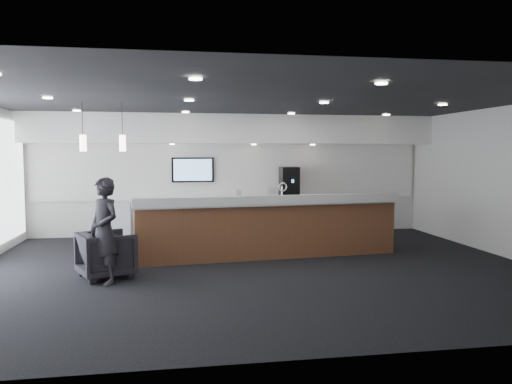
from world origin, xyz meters
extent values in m
plane|color=black|center=(0.00, 0.00, 0.00)|extent=(10.00, 10.00, 0.00)
cube|color=black|center=(0.00, 0.00, 3.00)|extent=(10.00, 8.00, 0.02)
cube|color=silver|center=(0.00, 4.00, 1.50)|extent=(10.00, 0.02, 3.00)
cube|color=silver|center=(5.00, 0.00, 1.50)|extent=(0.02, 8.00, 3.00)
cube|color=white|center=(0.00, 3.55, 2.65)|extent=(10.00, 0.90, 0.70)
cube|color=white|center=(0.00, 3.97, 1.60)|extent=(9.80, 0.06, 1.40)
cube|color=#92949A|center=(0.00, 3.64, 0.45)|extent=(5.00, 0.60, 0.90)
cube|color=silver|center=(0.00, 3.64, 0.93)|extent=(5.06, 0.66, 0.05)
cylinder|color=silver|center=(-2.00, 3.32, 0.50)|extent=(0.60, 0.02, 0.02)
cylinder|color=silver|center=(-1.00, 3.32, 0.50)|extent=(0.60, 0.02, 0.02)
cylinder|color=silver|center=(0.00, 3.32, 0.50)|extent=(0.60, 0.02, 0.02)
cylinder|color=silver|center=(1.00, 3.32, 0.50)|extent=(0.60, 0.02, 0.02)
cylinder|color=silver|center=(2.00, 3.32, 0.50)|extent=(0.60, 0.02, 0.02)
cube|color=black|center=(-1.00, 3.91, 1.65)|extent=(1.05, 0.07, 0.62)
cube|color=#3985E6|center=(-1.00, 3.87, 1.65)|extent=(0.95, 0.01, 0.54)
cylinder|color=#FFF0C6|center=(-2.40, 0.80, 2.25)|extent=(0.12, 0.12, 0.30)
cylinder|color=#FFF0C6|center=(-3.10, 0.80, 2.25)|extent=(0.12, 0.12, 0.30)
cube|color=brown|center=(0.37, 1.01, 0.53)|extent=(5.25, 1.21, 1.05)
cube|color=silver|center=(0.37, 1.01, 1.08)|extent=(5.34, 1.30, 0.06)
cube|color=silver|center=(0.41, 0.61, 1.17)|extent=(5.28, 0.61, 0.18)
cylinder|color=silver|center=(0.69, 1.14, 1.25)|extent=(0.04, 0.04, 0.28)
torus|color=silver|center=(0.69, 1.08, 1.39)|extent=(0.19, 0.05, 0.19)
cube|color=black|center=(1.42, 3.62, 1.34)|extent=(0.44, 0.50, 0.77)
cube|color=silver|center=(1.42, 3.35, 0.96)|extent=(0.28, 0.12, 0.02)
cube|color=silver|center=(0.13, 3.58, 1.05)|extent=(0.15, 0.07, 0.21)
cube|color=silver|center=(0.96, 3.57, 1.08)|extent=(0.19, 0.05, 0.25)
imported|color=black|center=(-2.60, -0.23, 0.39)|extent=(1.11, 1.09, 0.77)
imported|color=black|center=(-2.57, -0.61, 0.84)|extent=(0.71, 0.73, 1.68)
imported|color=white|center=(1.90, 3.55, 1.00)|extent=(0.11, 0.11, 0.10)
imported|color=white|center=(1.76, 3.55, 1.00)|extent=(0.15, 0.15, 0.10)
imported|color=white|center=(1.62, 3.55, 1.00)|extent=(0.13, 0.13, 0.10)
imported|color=white|center=(1.48, 3.55, 1.00)|extent=(0.14, 0.14, 0.10)
imported|color=white|center=(1.34, 3.55, 1.00)|extent=(0.15, 0.15, 0.10)
camera|label=1|loc=(-1.48, -8.70, 2.06)|focal=35.00mm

